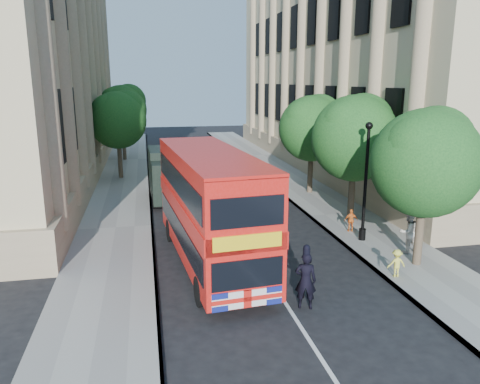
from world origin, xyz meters
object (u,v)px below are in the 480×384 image
double_decker_bus (210,205)px  box_van (169,176)px  lamp_post (365,187)px  police_constable (306,281)px  woman_pedestrian (408,232)px

double_decker_bus → box_van: size_ratio=1.80×
lamp_post → police_constable: (-4.50, -5.31, -1.59)m
lamp_post → woman_pedestrian: 2.59m
double_decker_bus → box_van: (-1.02, 10.31, -0.92)m
box_van → police_constable: size_ratio=2.88×
lamp_post → box_van: lamp_post is taller
lamp_post → box_van: bearing=130.8°
double_decker_bus → police_constable: double_decker_bus is taller
lamp_post → police_constable: lamp_post is taller
woman_pedestrian → lamp_post: bearing=-68.4°
lamp_post → double_decker_bus: size_ratio=0.54×
lamp_post → double_decker_bus: bearing=-170.5°
box_van → police_constable: 14.87m
police_constable → woman_pedestrian: 6.60m
woman_pedestrian → police_constable: bearing=22.5°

